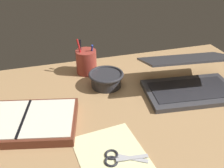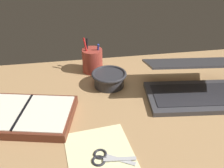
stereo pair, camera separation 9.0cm
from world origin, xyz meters
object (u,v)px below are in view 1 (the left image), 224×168
bowl (106,79)px  planner (25,122)px  laptop (189,80)px  pen_cup (86,62)px  scissors (116,158)px

bowl → planner: (-31.75, -16.41, -1.68)cm
laptop → bowl: 32.77cm
laptop → pen_cup: 44.07cm
bowl → planner: 35.78cm
bowl → scissors: bowl is taller
bowl → laptop: bearing=-22.0°
laptop → scissors: bearing=-139.2°
bowl → pen_cup: bearing=111.6°
laptop → pen_cup: bearing=150.5°
laptop → planner: bearing=-169.8°
laptop → bowl: laptop is taller
pen_cup → bowl: bearing=-68.4°
laptop → scissors: (-37.80, -25.93, -4.38)cm
scissors → bowl: bearing=97.0°
pen_cup → planner: size_ratio=0.43×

